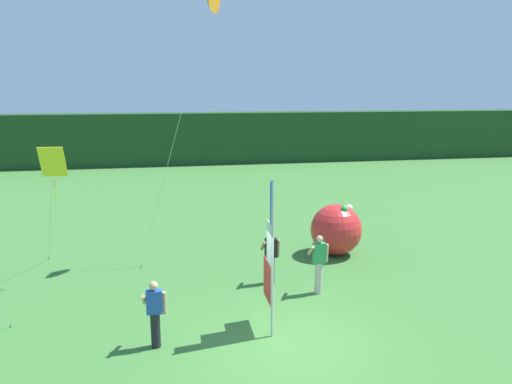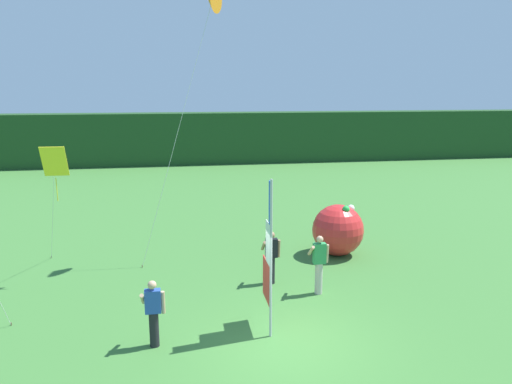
{
  "view_description": "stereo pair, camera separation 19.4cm",
  "coord_description": "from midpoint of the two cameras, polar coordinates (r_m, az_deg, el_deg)",
  "views": [
    {
      "loc": [
        -2.53,
        -10.03,
        5.88
      ],
      "look_at": [
        -0.23,
        2.64,
        3.09
      ],
      "focal_mm": 33.83,
      "sensor_mm": 36.0,
      "label": 1
    },
    {
      "loc": [
        -2.34,
        -10.06,
        5.88
      ],
      "look_at": [
        -0.23,
        2.64,
        3.09
      ],
      "focal_mm": 33.83,
      "sensor_mm": 36.0,
      "label": 2
    }
  ],
  "objects": [
    {
      "name": "distant_treeline",
      "position": [
        38.5,
        -5.79,
        6.37
      ],
      "size": [
        80.0,
        2.4,
        3.96
      ],
      "primitive_type": "cube",
      "color": "#1E421E",
      "rests_on": "ground"
    },
    {
      "name": "ground_plane",
      "position": [
        11.89,
        3.84,
        -17.42
      ],
      "size": [
        120.0,
        120.0,
        0.0
      ],
      "primitive_type": "plane",
      "color": "#3D7533"
    },
    {
      "name": "inflatable_balloon",
      "position": [
        17.48,
        9.97,
        -4.43
      ],
      "size": [
        1.83,
        1.87,
        1.88
      ],
      "color": "red",
      "rests_on": "ground"
    },
    {
      "name": "banner_flag",
      "position": [
        11.66,
        1.97,
        -7.97
      ],
      "size": [
        0.06,
        1.03,
        3.87
      ],
      "color": "#B7B7BC",
      "rests_on": "ground"
    },
    {
      "name": "kite_yellow_diamond_1",
      "position": [
        15.35,
        -22.4,
        2.94
      ],
      "size": [
        1.32,
        2.57,
        4.22
      ],
      "color": "brown",
      "rests_on": "ground"
    },
    {
      "name": "person_far_left",
      "position": [
        14.77,
        2.21,
        -7.57
      ],
      "size": [
        0.55,
        0.48,
        1.64
      ],
      "color": "black",
      "rests_on": "ground"
    },
    {
      "name": "person_near_banner",
      "position": [
        14.15,
        7.87,
        -8.31
      ],
      "size": [
        0.55,
        0.48,
        1.75
      ],
      "color": "#B7B2A3",
      "rests_on": "ground"
    },
    {
      "name": "person_mid_field",
      "position": [
        11.59,
        -11.57,
        -13.69
      ],
      "size": [
        0.55,
        0.48,
        1.61
      ],
      "color": "black",
      "rests_on": "ground"
    },
    {
      "name": "kite_orange_delta_0",
      "position": [
        16.83,
        -4.88,
        21.55
      ],
      "size": [
        2.95,
        1.41,
        9.06
      ],
      "color": "brown",
      "rests_on": "ground"
    }
  ]
}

